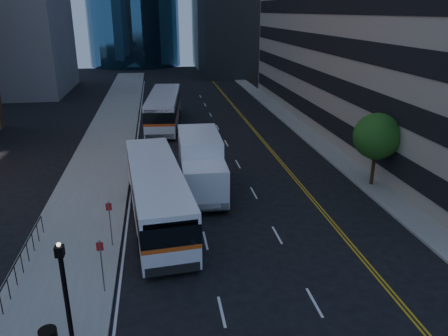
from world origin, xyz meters
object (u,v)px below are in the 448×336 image
(lamp_post, at_px, (66,299))
(bus_rear, at_px, (164,108))
(street_tree, at_px, (377,136))
(box_truck, at_px, (201,164))
(bus_front, at_px, (157,193))

(lamp_post, height_order, bus_rear, lamp_post)
(lamp_post, xyz_separation_m, bus_rear, (3.98, 33.58, -0.84))
(street_tree, xyz_separation_m, box_truck, (-12.00, 0.87, -1.63))
(lamp_post, relative_size, bus_rear, 0.33)
(street_tree, height_order, bus_front, street_tree)
(bus_rear, distance_m, box_truck, 18.82)
(bus_front, height_order, bus_rear, bus_rear)
(bus_rear, bearing_deg, street_tree, -48.96)
(bus_rear, height_order, box_truck, box_truck)
(lamp_post, xyz_separation_m, bus_front, (3.01, 10.80, -0.94))
(bus_rear, bearing_deg, box_truck, -78.40)
(street_tree, height_order, bus_rear, street_tree)
(lamp_post, bearing_deg, bus_front, 74.44)
(street_tree, xyz_separation_m, bus_front, (-14.99, -3.20, -1.86))
(box_truck, bearing_deg, bus_front, -125.34)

